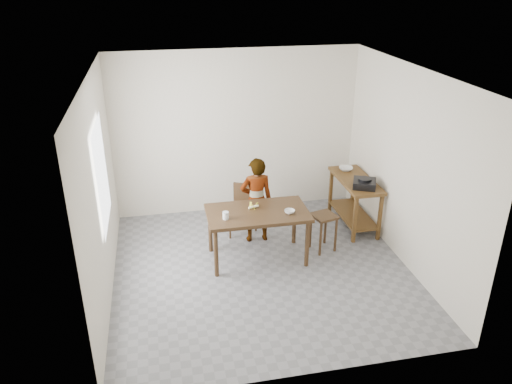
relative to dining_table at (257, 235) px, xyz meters
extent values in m
cube|color=slate|center=(0.00, -0.30, -0.40)|extent=(4.00, 4.00, 0.04)
cube|color=white|center=(0.00, -0.30, 2.35)|extent=(4.00, 4.00, 0.04)
cube|color=silver|center=(0.00, 1.72, 0.98)|extent=(4.00, 0.04, 2.70)
cube|color=silver|center=(0.00, -2.32, 0.98)|extent=(4.00, 0.04, 2.70)
cube|color=silver|center=(-2.02, -0.30, 0.98)|extent=(0.04, 4.00, 2.70)
cube|color=silver|center=(2.02, -0.30, 0.98)|extent=(0.04, 4.00, 2.70)
cube|color=white|center=(-1.97, -0.10, 1.12)|extent=(0.02, 1.10, 1.30)
imported|color=white|center=(0.09, 0.53, 0.29)|extent=(0.49, 0.33, 1.33)
cylinder|color=white|center=(-0.46, -0.13, 0.43)|extent=(0.09, 0.09, 0.10)
imported|color=silver|center=(0.42, -0.14, 0.40)|extent=(0.17, 0.17, 0.05)
imported|color=silver|center=(1.69, 1.08, 0.45)|extent=(0.28, 0.28, 0.06)
cube|color=black|center=(1.72, 0.39, 0.48)|extent=(0.44, 0.44, 0.11)
camera|label=1|loc=(-1.25, -6.01, 3.45)|focal=35.00mm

